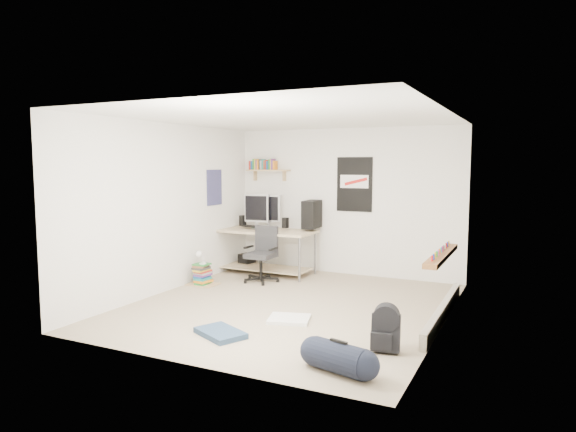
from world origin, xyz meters
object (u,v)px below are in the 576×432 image
at_px(book_stack, 203,275).
at_px(duffel_bag, 338,358).
at_px(office_chair, 261,252).
at_px(desk, 264,253).
at_px(backpack, 386,332).

bearing_deg(book_stack, duffel_bag, -36.37).
relative_size(office_chair, book_stack, 1.86).
relative_size(desk, book_stack, 3.62).
xyz_separation_m(duffel_bag, book_stack, (-3.11, 2.29, 0.01)).
bearing_deg(backpack, office_chair, 130.51).
relative_size(desk, duffel_bag, 3.16).
distance_m(backpack, duffel_bag, 0.75).
bearing_deg(backpack, book_stack, 144.72).
xyz_separation_m(backpack, duffel_bag, (-0.25, -0.71, -0.06)).
height_order(desk, book_stack, desk).
xyz_separation_m(office_chair, backpack, (2.64, -2.17, -0.29)).
bearing_deg(book_stack, office_chair, 38.90).
height_order(office_chair, book_stack, office_chair).
height_order(desk, office_chair, office_chair).
xyz_separation_m(backpack, book_stack, (-3.36, 1.59, -0.05)).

